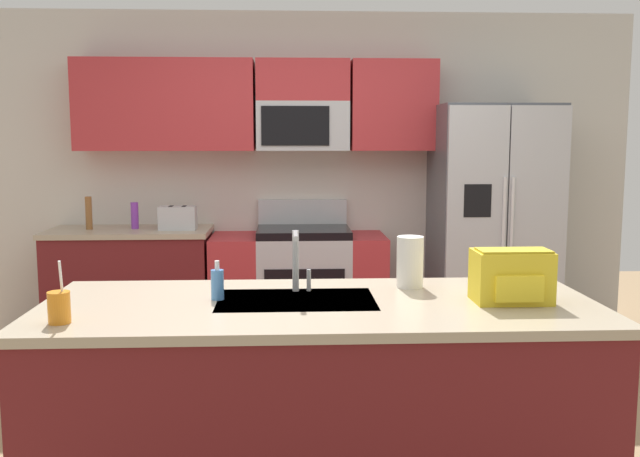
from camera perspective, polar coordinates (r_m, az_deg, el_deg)
The scene contains 14 objects.
ground_plane at distance 3.93m, azimuth 0.86°, elevation -16.51°, with size 9.00×9.00×0.00m, color #997A56.
kitchen_wall_unit at distance 5.68m, azimuth -1.91°, elevation 6.15°, with size 5.20×0.43×2.60m.
back_counter at distance 5.64m, azimuth -15.20°, elevation -4.57°, with size 1.24×0.63×0.90m.
range_oven at distance 5.51m, azimuth -1.75°, elevation -4.67°, with size 1.36×0.61×1.10m.
refrigerator at distance 5.60m, azimuth 13.92°, elevation 0.30°, with size 0.90×0.76×1.85m.
island_counter at distance 3.12m, azimuth -0.02°, elevation -14.04°, with size 2.37×0.99×0.90m.
toaster at distance 5.44m, azimuth -11.57°, elevation 0.86°, with size 0.28×0.16×0.18m.
pepper_mill at distance 5.63m, azimuth -18.41°, elevation 1.21°, with size 0.05×0.05×0.25m, color brown.
bottle_purple at distance 5.57m, azimuth -14.93°, elevation 1.04°, with size 0.06×0.06×0.20m, color purple.
sink_faucet at distance 3.14m, azimuth -1.90°, elevation -2.26°, with size 0.09×0.21×0.28m.
drink_cup_orange at distance 2.82m, azimuth -20.58°, elevation -6.04°, with size 0.08×0.08×0.24m.
soap_dispenser at distance 3.05m, azimuth -8.40°, elevation -4.52°, with size 0.06×0.06×0.17m.
paper_towel_roll at distance 3.28m, azimuth 7.38°, elevation -2.73°, with size 0.12×0.12×0.24m, color white.
backpack at distance 3.07m, azimuth 15.43°, elevation -3.70°, with size 0.32×0.22×0.23m.
Camera 1 is at (-0.23, -3.59, 1.59)m, focal length 39.08 mm.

